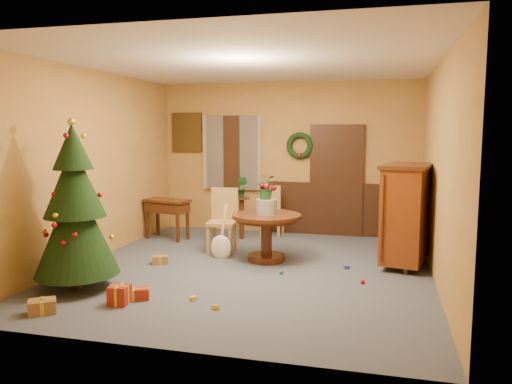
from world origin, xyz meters
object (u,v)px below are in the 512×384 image
(writing_desk, at_px, (167,209))
(christmas_tree, at_px, (75,209))
(chair_near, at_px, (223,218))
(sideboard, at_px, (406,212))
(dining_table, at_px, (266,228))

(writing_desk, bearing_deg, christmas_tree, -87.60)
(chair_near, xyz_separation_m, sideboard, (2.88, -0.18, 0.25))
(dining_table, height_order, sideboard, sideboard)
(christmas_tree, relative_size, writing_desk, 2.36)
(dining_table, relative_size, writing_desk, 1.16)
(chair_near, relative_size, sideboard, 0.69)
(dining_table, relative_size, sideboard, 0.70)
(writing_desk, xyz_separation_m, sideboard, (4.17, -0.82, 0.25))
(writing_desk, relative_size, sideboard, 0.60)
(dining_table, xyz_separation_m, sideboard, (2.04, 0.26, 0.30))
(chair_near, bearing_deg, writing_desk, 153.72)
(christmas_tree, bearing_deg, writing_desk, 92.40)
(dining_table, bearing_deg, sideboard, 7.11)
(sideboard, bearing_deg, writing_desk, 168.92)
(sideboard, bearing_deg, dining_table, -172.89)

